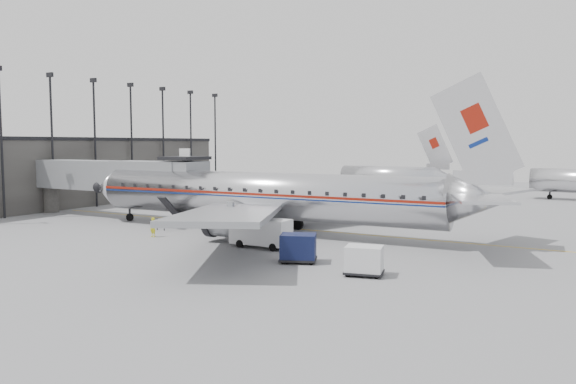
# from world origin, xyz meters

# --- Properties ---
(ground) EXTENTS (160.00, 160.00, 0.00)m
(ground) POSITION_xyz_m (0.00, 0.00, 0.00)
(ground) COLOR slate
(ground) RESTS_ON ground
(terminal) EXTENTS (12.00, 46.00, 8.00)m
(terminal) POSITION_xyz_m (-34.00, 10.00, 4.00)
(terminal) COLOR #363431
(terminal) RESTS_ON ground
(apron_line) EXTENTS (60.00, 0.15, 0.01)m
(apron_line) POSITION_xyz_m (3.00, 6.00, 0.01)
(apron_line) COLOR gold
(apron_line) RESTS_ON ground
(jet_bridge) EXTENTS (21.00, 6.20, 7.10)m
(jet_bridge) POSITION_xyz_m (-16.66, 3.67, 4.18)
(jet_bridge) COLOR #595B5E
(jet_bridge) RESTS_ON ground
(floodlight_masts) EXTENTS (0.90, 42.25, 15.25)m
(floodlight_masts) POSITION_xyz_m (-27.50, 13.00, 8.36)
(floodlight_masts) COLOR black
(floodlight_masts) RESTS_ON ground
(distant_aircraft_near) EXTENTS (16.39, 3.20, 10.26)m
(distant_aircraft_near) POSITION_xyz_m (-1.79, 42.00, 2.73)
(distant_aircraft_near) COLOR silver
(distant_aircraft_near) RESTS_ON ground
(airliner) EXTENTS (39.83, 36.89, 12.59)m
(airliner) POSITION_xyz_m (0.79, 3.02, 3.17)
(airliner) COLOR silver
(airliner) RESTS_ON ground
(service_van) EXTENTS (4.51, 1.84, 2.12)m
(service_van) POSITION_xyz_m (3.77, -3.04, 1.11)
(service_van) COLOR silver
(service_van) RESTS_ON ground
(baggage_cart_navy) EXTENTS (2.82, 2.52, 1.83)m
(baggage_cart_navy) POSITION_xyz_m (8.54, -6.29, 0.97)
(baggage_cart_navy) COLOR #0E1438
(baggage_cart_navy) RESTS_ON ground
(baggage_cart_white) EXTENTS (2.48, 2.08, 1.71)m
(baggage_cart_white) POSITION_xyz_m (13.51, -7.59, 0.91)
(baggage_cart_white) COLOR silver
(baggage_cart_white) RESTS_ON ground
(ramp_worker) EXTENTS (0.61, 0.43, 1.60)m
(ramp_worker) POSITION_xyz_m (-6.35, -3.40, 0.80)
(ramp_worker) COLOR yellow
(ramp_worker) RESTS_ON ground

